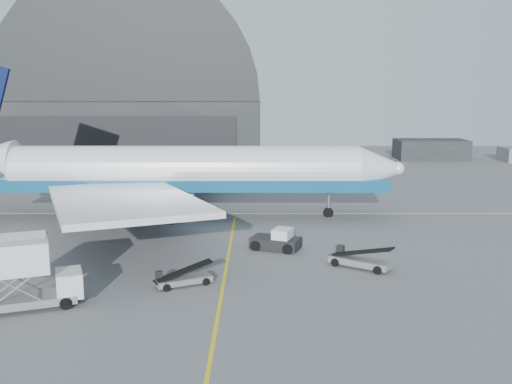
{
  "coord_description": "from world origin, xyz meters",
  "views": [
    {
      "loc": [
        2.48,
        -44.14,
        14.08
      ],
      "look_at": [
        2.37,
        8.98,
        4.5
      ],
      "focal_mm": 40.0,
      "sensor_mm": 36.0,
      "label": 1
    }
  ],
  "objects_px": {
    "pushback_tug": "(277,241)",
    "belt_loader_b": "(360,260)",
    "catering_truck": "(24,274)",
    "belt_loader_a": "(183,279)",
    "airliner": "(167,171)"
  },
  "relations": [
    {
      "from": "pushback_tug",
      "to": "belt_loader_b",
      "type": "xyz_separation_m",
      "value": [
        6.45,
        -5.31,
        -0.12
      ]
    },
    {
      "from": "catering_truck",
      "to": "pushback_tug",
      "type": "relative_size",
      "value": 1.46
    },
    {
      "from": "airliner",
      "to": "pushback_tug",
      "type": "relative_size",
      "value": 10.91
    },
    {
      "from": "pushback_tug",
      "to": "belt_loader_a",
      "type": "bearing_deg",
      "value": -105.93
    },
    {
      "from": "airliner",
      "to": "belt_loader_a",
      "type": "relative_size",
      "value": 12.17
    },
    {
      "from": "pushback_tug",
      "to": "airliner",
      "type": "bearing_deg",
      "value": 152.7
    },
    {
      "from": "catering_truck",
      "to": "belt_loader_b",
      "type": "height_order",
      "value": "catering_truck"
    },
    {
      "from": "catering_truck",
      "to": "pushback_tug",
      "type": "bearing_deg",
      "value": 19.16
    },
    {
      "from": "belt_loader_a",
      "to": "catering_truck",
      "type": "bearing_deg",
      "value": 178.62
    },
    {
      "from": "airliner",
      "to": "belt_loader_a",
      "type": "distance_m",
      "value": 23.62
    },
    {
      "from": "airliner",
      "to": "catering_truck",
      "type": "xyz_separation_m",
      "value": [
        -5.14,
        -27.11,
        -2.86
      ]
    },
    {
      "from": "catering_truck",
      "to": "belt_loader_b",
      "type": "distance_m",
      "value": 24.93
    },
    {
      "from": "airliner",
      "to": "belt_loader_a",
      "type": "height_order",
      "value": "airliner"
    },
    {
      "from": "airliner",
      "to": "pushback_tug",
      "type": "height_order",
      "value": "airliner"
    },
    {
      "from": "catering_truck",
      "to": "pushback_tug",
      "type": "height_order",
      "value": "catering_truck"
    }
  ]
}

